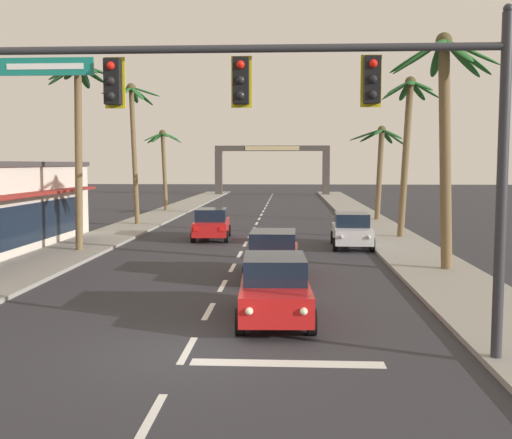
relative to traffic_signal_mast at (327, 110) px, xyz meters
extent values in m
plane|color=#2D2D33|center=(-2.97, 0.38, -5.18)|extent=(220.00, 220.00, 0.00)
cube|color=gray|center=(4.83, 20.38, -5.11)|extent=(3.20, 110.00, 0.14)
cube|color=gray|center=(-10.77, 20.38, -5.11)|extent=(3.20, 110.00, 0.14)
cube|color=silver|center=(-2.97, -3.06, -5.17)|extent=(0.16, 2.00, 0.01)
cube|color=silver|center=(-2.97, 0.58, -5.17)|extent=(0.16, 2.00, 0.01)
cube|color=silver|center=(-2.97, 4.22, -5.17)|extent=(0.16, 2.00, 0.01)
cube|color=silver|center=(-2.97, 7.86, -5.17)|extent=(0.16, 2.00, 0.01)
cube|color=silver|center=(-2.97, 11.50, -5.17)|extent=(0.16, 2.00, 0.01)
cube|color=silver|center=(-2.97, 15.14, -5.17)|extent=(0.16, 2.00, 0.01)
cube|color=silver|center=(-2.97, 18.78, -5.17)|extent=(0.16, 2.00, 0.01)
cube|color=silver|center=(-2.97, 22.42, -5.17)|extent=(0.16, 2.00, 0.01)
cube|color=silver|center=(-2.97, 26.06, -5.17)|extent=(0.16, 2.00, 0.01)
cube|color=silver|center=(-2.97, 29.70, -5.17)|extent=(0.16, 2.00, 0.01)
cube|color=silver|center=(-2.97, 33.35, -5.17)|extent=(0.16, 2.00, 0.01)
cube|color=silver|center=(-2.97, 36.99, -5.17)|extent=(0.16, 2.00, 0.01)
cube|color=silver|center=(-2.97, 40.63, -5.17)|extent=(0.16, 2.00, 0.01)
cube|color=silver|center=(-2.97, 44.27, -5.17)|extent=(0.16, 2.00, 0.01)
cube|color=silver|center=(-2.97, 47.91, -5.17)|extent=(0.16, 2.00, 0.01)
cube|color=silver|center=(-2.97, 51.55, -5.17)|extent=(0.16, 2.00, 0.01)
cube|color=silver|center=(-2.97, 55.19, -5.17)|extent=(0.16, 2.00, 0.01)
cube|color=silver|center=(-2.97, 58.83, -5.17)|extent=(0.16, 2.00, 0.01)
cube|color=silver|center=(-2.97, 62.47, -5.17)|extent=(0.16, 2.00, 0.01)
cube|color=silver|center=(-2.97, 66.11, -5.17)|extent=(0.16, 2.00, 0.01)
cube|color=silver|center=(-2.97, 69.75, -5.17)|extent=(0.16, 2.00, 0.01)
cube|color=silver|center=(-0.77, -0.22, -5.17)|extent=(4.00, 0.44, 0.01)
cylinder|color=#2D2D33|center=(3.51, 0.01, -1.65)|extent=(0.22, 0.22, 7.06)
cylinder|color=#2D2D33|center=(-1.73, 0.01, 1.23)|extent=(10.49, 0.16, 0.16)
sphere|color=#2D2D33|center=(3.51, 0.01, 1.94)|extent=(0.20, 0.20, 0.20)
cube|color=black|center=(0.89, -0.01, 0.59)|extent=(0.32, 0.26, 0.92)
sphere|color=red|center=(0.89, -0.15, 0.89)|extent=(0.17, 0.17, 0.17)
sphere|color=black|center=(0.89, -0.15, 0.59)|extent=(0.17, 0.17, 0.17)
sphere|color=black|center=(0.89, -0.15, 0.29)|extent=(0.17, 0.17, 0.17)
cube|color=yellow|center=(0.89, 0.15, 0.59)|extent=(0.42, 0.03, 1.04)
cube|color=black|center=(-1.73, -0.01, 0.59)|extent=(0.32, 0.26, 0.92)
sphere|color=red|center=(-1.73, -0.15, 0.89)|extent=(0.17, 0.17, 0.17)
sphere|color=black|center=(-1.73, -0.15, 0.59)|extent=(0.17, 0.17, 0.17)
sphere|color=black|center=(-1.73, -0.15, 0.29)|extent=(0.17, 0.17, 0.17)
cube|color=yellow|center=(-1.73, 0.15, 0.59)|extent=(0.42, 0.03, 1.04)
cube|color=black|center=(-4.35, -0.01, 0.59)|extent=(0.32, 0.26, 0.92)
sphere|color=red|center=(-4.35, -0.15, 0.89)|extent=(0.17, 0.17, 0.17)
sphere|color=black|center=(-4.35, -0.15, 0.59)|extent=(0.17, 0.17, 0.17)
sphere|color=black|center=(-4.35, -0.15, 0.29)|extent=(0.17, 0.17, 0.17)
cube|color=yellow|center=(-4.35, 0.15, 0.59)|extent=(0.42, 0.03, 1.04)
cube|color=#147A6B|center=(-5.75, 0.01, 0.91)|extent=(2.00, 0.05, 0.36)
cube|color=white|center=(-5.75, -0.02, 0.91)|extent=(1.60, 0.01, 0.12)
cube|color=red|center=(-1.12, 3.33, -4.50)|extent=(1.94, 4.37, 0.72)
cube|color=black|center=(-1.12, 3.48, -3.82)|extent=(1.69, 2.27, 0.64)
cylinder|color=black|center=(-0.20, 1.95, -4.86)|extent=(0.25, 0.65, 0.64)
cylinder|color=black|center=(-1.92, 1.87, -4.86)|extent=(0.25, 0.65, 0.64)
cylinder|color=black|center=(-0.32, 4.78, -4.86)|extent=(0.25, 0.65, 0.64)
cylinder|color=black|center=(-2.04, 4.71, -4.86)|extent=(0.25, 0.65, 0.64)
sphere|color=#F9EFC6|center=(-0.41, 1.19, -4.42)|extent=(0.18, 0.18, 0.18)
sphere|color=#F9EFC6|center=(-1.65, 1.13, -4.42)|extent=(0.18, 0.18, 0.18)
cube|color=red|center=(-0.55, 5.51, -4.40)|extent=(0.24, 0.07, 0.20)
cube|color=red|center=(-1.87, 5.46, -4.40)|extent=(0.24, 0.07, 0.20)
cube|color=red|center=(-1.32, 9.40, -4.50)|extent=(1.81, 4.32, 0.72)
cube|color=black|center=(-1.32, 9.55, -3.82)|extent=(1.62, 2.22, 0.64)
cylinder|color=black|center=(-0.48, 7.97, -4.86)|extent=(0.23, 0.64, 0.64)
cylinder|color=black|center=(-2.20, 7.99, -4.86)|extent=(0.23, 0.64, 0.64)
cylinder|color=black|center=(-0.45, 10.80, -4.86)|extent=(0.23, 0.64, 0.64)
cylinder|color=black|center=(-2.17, 10.82, -4.86)|extent=(0.23, 0.64, 0.64)
sphere|color=#F9EFC6|center=(-0.73, 7.22, -4.42)|extent=(0.18, 0.18, 0.18)
sphere|color=#F9EFC6|center=(-1.97, 7.23, -4.42)|extent=(0.18, 0.18, 0.18)
cube|color=red|center=(-0.64, 11.55, -4.40)|extent=(0.24, 0.06, 0.20)
cube|color=red|center=(-1.96, 11.56, -4.40)|extent=(0.24, 0.06, 0.20)
cube|color=red|center=(-4.95, 20.66, -4.50)|extent=(1.98, 4.39, 0.72)
cube|color=black|center=(-4.94, 20.51, -3.82)|extent=(1.71, 2.28, 0.64)
cylinder|color=black|center=(-5.88, 22.03, -4.86)|extent=(0.25, 0.65, 0.64)
cylinder|color=black|center=(-4.16, 22.12, -4.86)|extent=(0.25, 0.65, 0.64)
cylinder|color=black|center=(-5.73, 19.20, -4.86)|extent=(0.25, 0.65, 0.64)
cylinder|color=black|center=(-4.01, 19.29, -4.86)|extent=(0.25, 0.65, 0.64)
sphere|color=#B2B2AD|center=(-5.68, 22.79, -4.42)|extent=(0.18, 0.18, 0.18)
sphere|color=#B2B2AD|center=(-4.44, 22.86, -4.42)|extent=(0.18, 0.18, 0.18)
cube|color=red|center=(-5.49, 18.47, -4.40)|extent=(0.24, 0.07, 0.20)
cube|color=red|center=(-4.17, 18.54, -4.40)|extent=(0.24, 0.07, 0.20)
cube|color=silver|center=(2.33, 17.80, -4.50)|extent=(1.90, 4.35, 0.72)
cube|color=black|center=(2.33, 17.95, -3.82)|extent=(1.67, 2.25, 0.64)
cylinder|color=black|center=(3.14, 16.35, -4.86)|extent=(0.24, 0.65, 0.64)
cylinder|color=black|center=(1.42, 16.41, -4.86)|extent=(0.24, 0.65, 0.64)
cylinder|color=black|center=(3.23, 19.19, -4.86)|extent=(0.24, 0.65, 0.64)
cylinder|color=black|center=(1.51, 19.24, -4.86)|extent=(0.24, 0.65, 0.64)
sphere|color=#B2B2AD|center=(2.88, 15.61, -4.42)|extent=(0.18, 0.18, 0.18)
sphere|color=#B2B2AD|center=(1.64, 15.65, -4.42)|extent=(0.18, 0.18, 0.18)
cube|color=red|center=(3.05, 19.94, -4.40)|extent=(0.24, 0.07, 0.20)
cube|color=red|center=(1.74, 19.98, -4.40)|extent=(0.24, 0.07, 0.20)
cylinder|color=brown|center=(-10.36, 15.31, -0.95)|extent=(0.48, 0.33, 8.46)
ellipsoid|color=#1E5123|center=(-9.52, 15.21, 3.12)|extent=(1.64, 0.61, 0.66)
ellipsoid|color=#1E5123|center=(-9.86, 15.92, 3.03)|extent=(1.22, 1.49, 0.82)
ellipsoid|color=#1E5123|center=(-10.27, 15.99, 2.92)|extent=(0.44, 1.44, 1.04)
ellipsoid|color=#1E5123|center=(-10.80, 15.90, 3.12)|extent=(1.35, 1.47, 0.65)
ellipsoid|color=#1E5123|center=(-10.97, 15.28, 2.92)|extent=(1.45, 0.48, 1.04)
ellipsoid|color=#1E5123|center=(-10.77, 14.79, 2.97)|extent=(1.31, 1.36, 0.94)
ellipsoid|color=#1E5123|center=(-10.41, 14.57, 3.07)|extent=(0.65, 1.61, 0.75)
ellipsoid|color=#1E5123|center=(-9.69, 14.82, 3.11)|extent=(1.48, 1.32, 0.67)
sphere|color=#4C4223|center=(-10.29, 15.31, 3.33)|extent=(0.60, 0.60, 0.60)
cylinder|color=brown|center=(-10.87, 27.61, -0.71)|extent=(0.59, 0.32, 8.95)
ellipsoid|color=#236028|center=(-10.07, 27.66, 3.56)|extent=(1.93, 0.49, 0.74)
ellipsoid|color=#236028|center=(-10.42, 28.20, 3.33)|extent=(1.50, 1.51, 1.19)
ellipsoid|color=#236028|center=(-11.03, 28.50, 3.43)|extent=(0.45, 1.84, 0.99)
ellipsoid|color=#236028|center=(-11.78, 27.88, 3.32)|extent=(1.76, 0.93, 1.20)
ellipsoid|color=#236028|center=(-11.94, 27.40, 3.64)|extent=(1.99, 0.82, 0.59)
ellipsoid|color=#236028|center=(-11.21, 26.75, 3.45)|extent=(0.82, 1.89, 0.96)
ellipsoid|color=#236028|center=(-10.45, 26.95, 3.39)|extent=(1.46, 1.63, 1.07)
sphere|color=#4C4223|center=(-11.00, 27.61, 3.81)|extent=(0.60, 0.60, 0.60)
cylinder|color=brown|center=(-11.38, 39.91, -1.87)|extent=(0.57, 0.34, 6.61)
ellipsoid|color=#236028|center=(-10.69, 39.92, 1.11)|extent=(1.68, 0.42, 0.96)
ellipsoid|color=#236028|center=(-10.98, 40.61, 1.26)|extent=(1.39, 1.66, 0.67)
ellipsoid|color=#236028|center=(-11.67, 40.78, 1.33)|extent=(0.75, 1.85, 0.54)
ellipsoid|color=#236028|center=(-12.23, 40.24, 1.10)|extent=(1.68, 1.04, 0.99)
ellipsoid|color=#236028|center=(-12.21, 39.48, 1.17)|extent=(1.68, 1.24, 0.85)
ellipsoid|color=#236028|center=(-11.79, 39.17, 1.10)|extent=(0.99, 1.69, 0.99)
ellipsoid|color=#236028|center=(-11.12, 39.11, 1.32)|extent=(1.13, 1.80, 0.55)
sphere|color=#4C4223|center=(-11.50, 39.91, 1.48)|extent=(0.60, 0.60, 0.60)
cylinder|color=brown|center=(5.07, 10.95, -0.90)|extent=(0.75, 0.42, 8.56)
ellipsoid|color=#236028|center=(5.85, 11.16, 2.85)|extent=(2.06, 0.84, 1.36)
ellipsoid|color=#236028|center=(5.72, 11.46, 2.85)|extent=(1.92, 1.42, 1.37)
ellipsoid|color=#236028|center=(4.93, 11.96, 2.93)|extent=(0.46, 2.11, 1.21)
ellipsoid|color=#236028|center=(4.26, 11.82, 3.08)|extent=(1.63, 2.03, 0.93)
ellipsoid|color=#236028|center=(3.99, 11.42, 2.94)|extent=(2.06, 1.33, 1.20)
ellipsoid|color=#236028|center=(3.95, 10.81, 2.83)|extent=(2.03, 0.68, 1.41)
ellipsoid|color=#236028|center=(4.49, 9.93, 3.11)|extent=(1.21, 2.22, 0.87)
ellipsoid|color=#236028|center=(5.16, 9.97, 2.91)|extent=(0.92, 2.12, 1.25)
ellipsoid|color=#236028|center=(5.78, 10.43, 2.92)|extent=(2.01, 1.40, 1.23)
sphere|color=#4C4223|center=(4.90, 10.95, 3.43)|extent=(0.60, 0.60, 0.60)
cylinder|color=brown|center=(5.51, 21.40, -0.98)|extent=(0.74, 0.37, 8.40)
ellipsoid|color=#236028|center=(6.48, 21.35, 2.85)|extent=(1.65, 0.49, 1.05)
ellipsoid|color=#236028|center=(6.20, 22.00, 2.86)|extent=(1.37, 1.51, 1.03)
ellipsoid|color=#236028|center=(5.57, 22.18, 2.88)|extent=(0.67, 1.70, 1.01)
ellipsoid|color=#236028|center=(5.08, 21.94, 2.94)|extent=(1.55, 1.42, 0.89)
ellipsoid|color=#236028|center=(4.93, 21.38, 2.83)|extent=(1.61, 0.43, 1.10)
ellipsoid|color=#236028|center=(5.03, 20.92, 2.94)|extent=(1.62, 1.31, 0.89)
ellipsoid|color=#236028|center=(5.56, 20.52, 3.11)|extent=(0.67, 1.84, 0.55)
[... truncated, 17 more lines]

